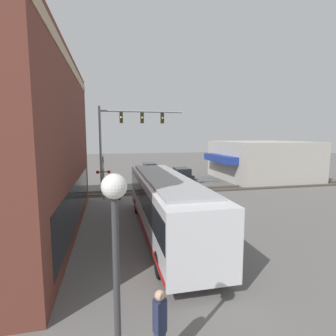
{
  "coord_description": "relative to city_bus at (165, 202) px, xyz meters",
  "views": [
    {
      "loc": [
        -18.08,
        5.66,
        5.31
      ],
      "look_at": [
        3.46,
        0.87,
        2.55
      ],
      "focal_mm": 28.0,
      "sensor_mm": 36.0,
      "label": 1
    }
  ],
  "objects": [
    {
      "name": "traffic_signal_gantry",
      "position": [
        9.47,
        1.56,
        3.97
      ],
      "size": [
        0.42,
        7.26,
        7.76
      ],
      "color": "gray",
      "rests_on": "ground"
    },
    {
      "name": "crossing_signal",
      "position": [
        8.52,
        3.44,
        0.56
      ],
      "size": [
        1.41,
        1.18,
        3.81
      ],
      "color": "gray",
      "rests_on": "ground"
    },
    {
      "name": "shop_building",
      "position": [
        15.07,
        -15.09,
        0.55
      ],
      "size": [
        10.51,
        10.89,
        4.57
      ],
      "color": "#B2ADA3",
      "rests_on": "ground"
    },
    {
      "name": "streetlamp",
      "position": [
        -9.15,
        2.8,
        1.06
      ],
      "size": [
        0.44,
        0.44,
        4.68
      ],
      "color": "#38383A",
      "rests_on": "ground"
    },
    {
      "name": "city_bus",
      "position": [
        0.0,
        0.0,
        0.0
      ],
      "size": [
        12.43,
        2.59,
        3.13
      ],
      "color": "silver",
      "rests_on": "ground"
    },
    {
      "name": "ground_plane",
      "position": [
        4.53,
        -2.8,
        -1.74
      ],
      "size": [
        120.0,
        120.0,
        0.0
      ],
      "primitive_type": "plane",
      "color": "#605E5B"
    },
    {
      "name": "pedestrian_at_crossing",
      "position": [
        8.21,
        2.22,
        -0.89
      ],
      "size": [
        0.34,
        0.34,
        1.66
      ],
      "color": "#473828",
      "rests_on": "ground"
    },
    {
      "name": "parked_car_grey",
      "position": [
        23.34,
        -2.6,
        -1.1
      ],
      "size": [
        4.68,
        1.82,
        1.36
      ],
      "color": "slate",
      "rests_on": "ground"
    },
    {
      "name": "parked_car_black",
      "position": [
        16.17,
        -5.4,
        -1.05
      ],
      "size": [
        4.56,
        1.82,
        1.49
      ],
      "color": "black",
      "rests_on": "ground"
    },
    {
      "name": "pedestrian_by_lamp",
      "position": [
        -8.16,
        1.85,
        -0.78
      ],
      "size": [
        0.34,
        0.34,
        1.85
      ],
      "color": "#473828",
      "rests_on": "ground"
    },
    {
      "name": "rail_track_near",
      "position": [
        10.53,
        -2.8,
        -1.71
      ],
      "size": [
        2.6,
        60.0,
        0.15
      ],
      "color": "#332D28",
      "rests_on": "ground"
    }
  ]
}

